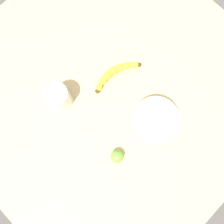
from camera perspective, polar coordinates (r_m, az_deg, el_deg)
name	(u,v)px	position (r cm, az deg, el deg)	size (l,w,h in cm)	color
wooden_tabletop	(109,91)	(83.35, -0.80, 5.93)	(120.00, 120.00, 3.00)	#D9BC84
banana	(115,73)	(82.37, 0.80, 10.97)	(21.33, 8.49, 3.31)	yellow
smoothie_glass	(59,97)	(78.64, -14.70, 4.12)	(8.71, 8.71, 10.14)	silver
ceramic_bowl	(155,120)	(78.08, 12.13, -2.21)	(17.93, 17.93, 5.34)	white
lime_fruit	(117,157)	(76.65, 1.43, -12.42)	(4.80, 4.80, 4.80)	#75C142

